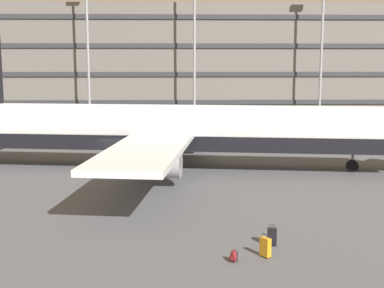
% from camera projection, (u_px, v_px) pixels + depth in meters
% --- Properties ---
extents(ground_plane, '(600.00, 600.00, 0.00)m').
position_uv_depth(ground_plane, '(114.00, 172.00, 38.99)').
color(ground_plane, '#4C4C51').
extents(terminal_structure, '(152.78, 20.22, 17.22)m').
position_uv_depth(terminal_structure, '(149.00, 60.00, 89.17)').
color(terminal_structure, '#605B56').
rests_on(terminal_structure, ground_plane).
extents(airliner, '(39.92, 32.48, 10.31)m').
position_uv_depth(airliner, '(176.00, 130.00, 40.03)').
color(airliner, silver).
rests_on(airliner, ground_plane).
extents(light_mast_center_left, '(1.80, 0.50, 21.55)m').
position_uv_depth(light_mast_center_left, '(87.00, 32.00, 73.85)').
color(light_mast_center_left, gray).
rests_on(light_mast_center_left, ground_plane).
extents(light_mast_center_right, '(1.80, 0.50, 24.45)m').
position_uv_depth(light_mast_center_right, '(195.00, 22.00, 74.05)').
color(light_mast_center_right, gray).
rests_on(light_mast_center_right, ground_plane).
extents(light_mast_right, '(1.80, 0.50, 20.74)m').
position_uv_depth(light_mast_right, '(322.00, 36.00, 74.85)').
color(light_mast_right, gray).
rests_on(light_mast_right, ground_plane).
extents(suitcase_upright, '(0.46, 0.34, 0.94)m').
position_uv_depth(suitcase_upright, '(272.00, 236.00, 23.19)').
color(suitcase_upright, black).
rests_on(suitcase_upright, ground_plane).
extents(suitcase_navy, '(0.47, 0.52, 1.03)m').
position_uv_depth(suitcase_navy, '(265.00, 247.00, 21.78)').
color(suitcase_navy, orange).
rests_on(suitcase_navy, ground_plane).
extents(backpack_orange, '(0.37, 0.43, 0.57)m').
position_uv_depth(backpack_orange, '(233.00, 256.00, 21.24)').
color(backpack_orange, maroon).
rests_on(backpack_orange, ground_plane).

